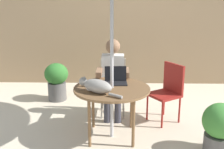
{
  "coord_description": "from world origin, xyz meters",
  "views": [
    {
      "loc": [
        0.08,
        -3.58,
        1.9
      ],
      "look_at": [
        0.0,
        0.1,
        0.85
      ],
      "focal_mm": 46.41,
      "sensor_mm": 36.0,
      "label": 1
    }
  ],
  "objects": [
    {
      "name": "laptop",
      "position": [
        0.05,
        0.22,
        0.76
      ],
      "size": [
        0.31,
        0.27,
        0.21
      ],
      "color": "black",
      "rests_on": "patio_table"
    },
    {
      "name": "person_seated",
      "position": [
        0.0,
        0.68,
        0.68
      ],
      "size": [
        0.48,
        0.48,
        1.22
      ],
      "color": "white",
      "rests_on": "ground"
    },
    {
      "name": "potted_plant_by_chair",
      "position": [
        1.31,
        -0.37,
        0.34
      ],
      "size": [
        0.44,
        0.44,
        0.63
      ],
      "color": "#595654",
      "rests_on": "ground"
    },
    {
      "name": "fence_back",
      "position": [
        0.0,
        2.45,
        0.96
      ],
      "size": [
        5.65,
        0.08,
        1.92
      ],
      "primitive_type": "cube",
      "color": "#937756",
      "rests_on": "ground"
    },
    {
      "name": "chair_empty",
      "position": [
        0.84,
        0.55,
        0.51
      ],
      "size": [
        0.55,
        0.55,
        0.88
      ],
      "color": "maroon",
      "rests_on": "ground"
    },
    {
      "name": "ground_plane",
      "position": [
        0.0,
        0.0,
        0.0
      ],
      "size": [
        14.0,
        14.0,
        0.0
      ],
      "primitive_type": "plane",
      "color": "beige"
    },
    {
      "name": "potted_plant_near_fence",
      "position": [
        -1.03,
        1.39,
        0.38
      ],
      "size": [
        0.42,
        0.42,
        0.68
      ],
      "color": "#595654",
      "rests_on": "ground"
    },
    {
      "name": "cat",
      "position": [
        -0.19,
        -0.18,
        0.78
      ],
      "size": [
        0.56,
        0.42,
        0.17
      ],
      "color": "gray",
      "rests_on": "patio_table"
    },
    {
      "name": "patio_table",
      "position": [
        0.0,
        0.0,
        0.64
      ],
      "size": [
        1.0,
        1.0,
        0.7
      ],
      "color": "brown",
      "rests_on": "ground"
    },
    {
      "name": "chair_occupied",
      "position": [
        0.0,
        0.84,
        0.51
      ],
      "size": [
        0.4,
        0.4,
        0.88
      ],
      "color": "#B2A899",
      "rests_on": "ground"
    }
  ]
}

